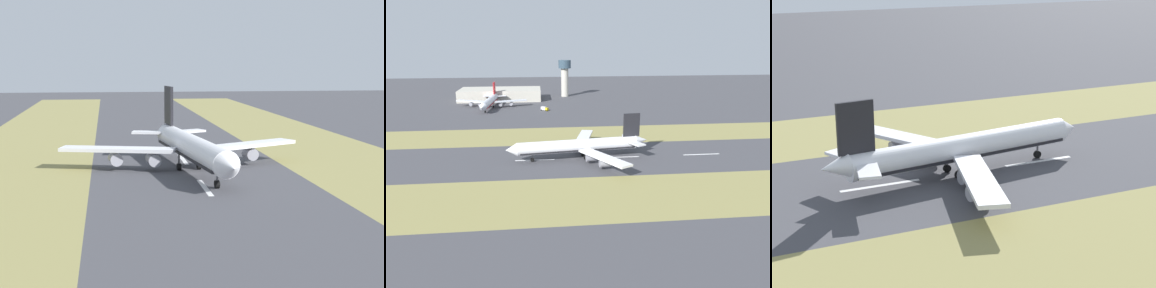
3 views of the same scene
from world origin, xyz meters
The scene contains 6 objects.
ground_plane centered at (0.00, 0.00, 0.00)m, with size 800.00×800.00×0.00m, color #424247.
grass_median_west centered at (-45.00, 0.00, 0.00)m, with size 40.00×600.00×0.01m, color olive.
grass_median_east centered at (45.00, 0.00, 0.00)m, with size 40.00×600.00×0.01m, color olive.
centreline_dash_mid centered at (0.00, -22.23, 0.01)m, with size 1.20×18.00×0.01m, color silver.
centreline_dash_far centered at (0.00, 17.77, 0.01)m, with size 1.20×18.00×0.01m, color silver.
airplane_main_jet centered at (0.41, -4.12, 6.02)m, with size 63.64×67.16×20.20m.
Camera 3 is at (126.97, -60.08, 49.84)m, focal length 60.00 mm.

